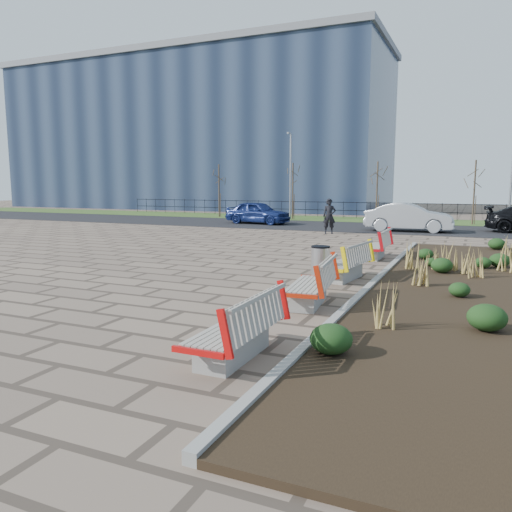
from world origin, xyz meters
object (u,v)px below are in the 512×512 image
at_px(bench_d, 374,244).
at_px(car_blue, 258,212).
at_px(bench_a, 233,326).
at_px(car_silver, 409,217).
at_px(litter_bin, 320,265).
at_px(lamp_west, 290,177).
at_px(pedestrian, 329,216).
at_px(bench_c, 344,261).
at_px(bench_b, 309,282).
at_px(lamp_east, 512,176).

bearing_deg(bench_d, car_blue, 128.67).
relative_size(bench_a, car_silver, 0.45).
xyz_separation_m(litter_bin, lamp_west, (-8.53, 21.13, 2.56)).
xyz_separation_m(bench_a, bench_d, (0.00, 10.99, 0.00)).
distance_m(pedestrian, car_blue, 7.30).
xyz_separation_m(bench_a, lamp_west, (-9.00, 27.23, 2.54)).
height_order(bench_c, pedestrian, pedestrian).
bearing_deg(lamp_west, bench_c, -66.27).
xyz_separation_m(bench_a, litter_bin, (-0.47, 6.10, -0.02)).
bearing_deg(car_blue, bench_d, -134.10).
xyz_separation_m(bench_a, bench_c, (0.00, 6.76, 0.00)).
bearing_deg(bench_b, car_blue, 110.21).
xyz_separation_m(bench_b, lamp_west, (-9.00, 23.59, 2.54)).
bearing_deg(litter_bin, car_blue, 118.54).
height_order(bench_a, pedestrian, pedestrian).
bearing_deg(car_silver, bench_c, 177.33).
relative_size(bench_d, pedestrian, 1.15).
relative_size(pedestrian, lamp_west, 0.30).
relative_size(bench_a, bench_c, 1.00).
distance_m(bench_d, car_silver, 10.62).
xyz_separation_m(bench_a, lamp_east, (5.00, 27.23, 2.54)).
bearing_deg(bench_a, bench_d, 90.36).
bearing_deg(litter_bin, car_silver, 88.75).
distance_m(bench_a, bench_b, 3.64).
relative_size(bench_d, lamp_west, 0.35).
distance_m(bench_d, litter_bin, 4.91).
bearing_deg(car_silver, lamp_west, 54.43).
xyz_separation_m(litter_bin, pedestrian, (-3.30, 12.69, 0.43)).
relative_size(bench_c, car_blue, 0.50).
relative_size(bench_b, lamp_east, 0.35).
bearing_deg(car_blue, bench_c, -142.14).
height_order(bench_d, car_silver, car_silver).
distance_m(bench_a, bench_c, 6.76).
bearing_deg(bench_a, pedestrian, 101.72).
relative_size(bench_b, pedestrian, 1.15).
distance_m(bench_a, bench_d, 10.99).
height_order(bench_a, lamp_west, lamp_west).
bearing_deg(bench_d, lamp_west, 118.88).
relative_size(bench_d, litter_bin, 2.20).
xyz_separation_m(bench_c, pedestrian, (-3.78, 12.03, 0.41)).
height_order(car_silver, lamp_west, lamp_west).
distance_m(litter_bin, lamp_west, 22.93).
bearing_deg(pedestrian, lamp_east, 25.27).
relative_size(bench_d, lamp_east, 0.35).
xyz_separation_m(bench_a, bench_b, (0.00, 3.64, 0.00)).
relative_size(pedestrian, lamp_east, 0.30).
bearing_deg(bench_b, bench_c, 83.67).
bearing_deg(bench_c, litter_bin, -117.99).
bearing_deg(lamp_west, car_blue, -99.50).
distance_m(litter_bin, car_blue, 19.31).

